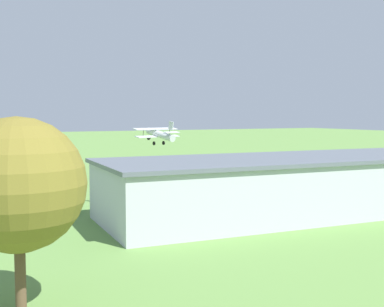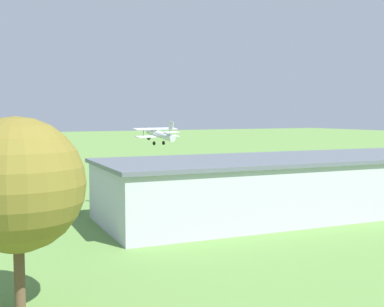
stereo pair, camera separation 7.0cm
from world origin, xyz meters
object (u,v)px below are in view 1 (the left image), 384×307
biplane (159,134)px  car_green (61,204)px  hangar (294,185)px  tree_near_perimeter_road (18,185)px  person_crossing_taxiway (327,178)px  person_watching_takeoff (325,177)px  person_beside_truck (291,179)px  person_at_fence_line (92,195)px  person_walking_on_apron (314,180)px

biplane → car_green: (21.71, 26.08, -5.51)m
hangar → tree_near_perimeter_road: (27.31, 13.43, 3.47)m
biplane → person_crossing_taxiway: size_ratio=4.87×
person_watching_takeoff → hangar: bearing=40.8°
person_beside_truck → person_at_fence_line: size_ratio=1.01×
person_watching_takeoff → person_crossing_taxiway: 1.42m
person_walking_on_apron → tree_near_perimeter_road: tree_near_perimeter_road is taller
person_beside_truck → tree_near_perimeter_road: size_ratio=0.16×
biplane → person_crossing_taxiway: bearing=123.8°
person_crossing_taxiway → tree_near_perimeter_road: tree_near_perimeter_road is taller
biplane → person_crossing_taxiway: biplane is taller
hangar → person_walking_on_apron: 20.59m
hangar → person_watching_takeoff: size_ratio=22.06×
car_green → tree_near_perimeter_road: size_ratio=0.49×
biplane → person_crossing_taxiway: (-15.21, 22.70, -5.53)m
person_watching_takeoff → tree_near_perimeter_road: size_ratio=0.18×
person_at_fence_line → person_walking_on_apron: size_ratio=0.99×
biplane → person_beside_truck: 23.77m
person_at_fence_line → person_crossing_taxiway: person_crossing_taxiway is taller
person_at_fence_line → tree_near_perimeter_road: 31.58m
person_at_fence_line → person_crossing_taxiway: size_ratio=0.89×
car_green → biplane: bearing=-129.8°
biplane → tree_near_perimeter_road: size_ratio=0.87×
tree_near_perimeter_road → person_crossing_taxiway: bearing=-148.0°
person_at_fence_line → person_walking_on_apron: person_walking_on_apron is taller
person_crossing_taxiway → tree_near_perimeter_road: size_ratio=0.18×
car_green → person_beside_truck: car_green is taller
tree_near_perimeter_road → person_beside_truck: bearing=-143.2°
hangar → biplane: 37.05m
hangar → person_beside_truck: (-12.68, -16.54, -2.04)m
hangar → person_crossing_taxiway: (-16.87, -14.14, -1.93)m
person_crossing_taxiway → person_at_fence_line: bearing=-2.2°
biplane → tree_near_perimeter_road: tree_near_perimeter_road is taller
hangar → person_beside_truck: hangar is taller
biplane → person_beside_truck: (-11.02, 20.30, -5.63)m
biplane → person_at_fence_line: bearing=51.1°
person_watching_takeoff → person_at_fence_line: person_watching_takeoff is taller
person_beside_truck → car_green: bearing=10.0°
person_beside_truck → person_watching_takeoff: person_watching_takeoff is taller
person_at_fence_line → person_crossing_taxiway: 32.52m
biplane → person_at_fence_line: 28.13m
person_walking_on_apron → tree_near_perimeter_road: (42.06, 27.66, 5.51)m
car_green → person_beside_truck: 33.24m
hangar → person_crossing_taxiway: 22.10m
hangar → person_watching_takeoff: 23.47m
person_walking_on_apron → tree_near_perimeter_road: size_ratio=0.16×
person_at_fence_line → car_green: bearing=46.3°
person_beside_truck → person_walking_on_apron: same height
biplane → person_at_fence_line: size_ratio=5.50×
hangar → car_green: bearing=-28.2°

